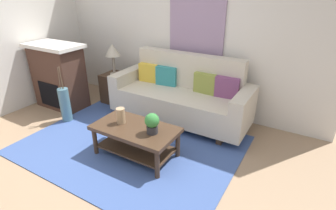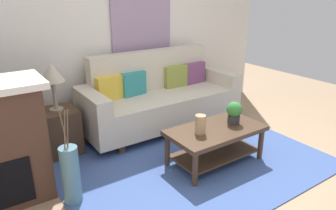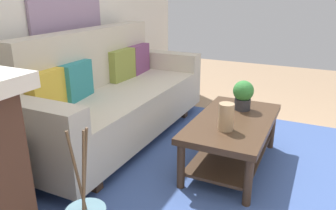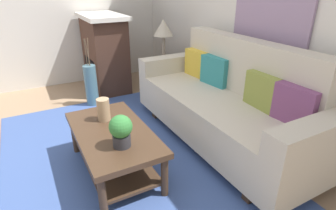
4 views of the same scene
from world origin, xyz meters
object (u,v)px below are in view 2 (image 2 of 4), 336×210
(potted_plant_tabletop, at_px, (234,112))
(throw_pillow_plum, at_px, (194,73))
(couch, at_px, (160,99))
(table_lamp, at_px, (52,74))
(coffee_table, at_px, (215,138))
(tabletop_vase, at_px, (200,124))
(framed_painting, at_px, (142,24))
(throw_pillow_mustard, at_px, (109,88))
(throw_pillow_teal, at_px, (133,84))
(floor_vase, at_px, (71,175))
(side_table, at_px, (59,132))
(throw_pillow_olive, at_px, (175,76))

(potted_plant_tabletop, bearing_deg, throw_pillow_plum, 70.44)
(couch, xyz_separation_m, table_lamp, (-1.43, 0.03, 0.56))
(coffee_table, distance_m, table_lamp, 1.98)
(coffee_table, bearing_deg, table_lamp, 138.62)
(couch, bearing_deg, tabletop_vase, -102.31)
(framed_painting, bearing_deg, couch, -90.00)
(throw_pillow_mustard, height_order, tabletop_vase, throw_pillow_mustard)
(couch, xyz_separation_m, coffee_table, (-0.03, -1.20, -0.12))
(throw_pillow_teal, bearing_deg, throw_pillow_mustard, 180.00)
(throw_pillow_teal, bearing_deg, throw_pillow_plum, 0.00)
(potted_plant_tabletop, distance_m, floor_vase, 1.89)
(side_table, bearing_deg, throw_pillow_olive, 3.07)
(throw_pillow_plum, height_order, framed_painting, framed_painting)
(throw_pillow_olive, relative_size, framed_painting, 0.38)
(tabletop_vase, height_order, framed_painting, framed_painting)
(floor_vase, bearing_deg, side_table, 79.34)
(potted_plant_tabletop, bearing_deg, floor_vase, 173.61)
(potted_plant_tabletop, bearing_deg, throw_pillow_teal, 113.81)
(table_lamp, bearing_deg, side_table, 0.00)
(side_table, bearing_deg, tabletop_vase, -46.48)
(throw_pillow_mustard, relative_size, potted_plant_tabletop, 1.37)
(couch, xyz_separation_m, floor_vase, (-1.63, -1.00, -0.14))
(throw_pillow_mustard, height_order, throw_pillow_plum, same)
(throw_pillow_olive, xyz_separation_m, potted_plant_tabletop, (-0.12, -1.33, -0.11))
(throw_pillow_teal, xyz_separation_m, throw_pillow_olive, (0.71, 0.00, 0.00))
(throw_pillow_teal, xyz_separation_m, framed_painting, (0.35, 0.34, 0.74))
(throw_pillow_mustard, xyz_separation_m, side_table, (-0.72, -0.10, -0.40))
(throw_pillow_plum, relative_size, tabletop_vase, 1.72)
(couch, distance_m, tabletop_vase, 1.24)
(coffee_table, distance_m, side_table, 1.87)
(throw_pillow_teal, xyz_separation_m, floor_vase, (-1.27, -1.13, -0.39))
(throw_pillow_mustard, bearing_deg, coffee_table, -63.05)
(tabletop_vase, bearing_deg, throw_pillow_olive, 65.09)
(table_lamp, distance_m, framed_painting, 1.56)
(throw_pillow_plum, distance_m, side_table, 2.18)
(couch, height_order, framed_painting, framed_painting)
(tabletop_vase, relative_size, floor_vase, 0.36)
(tabletop_vase, xyz_separation_m, potted_plant_tabletop, (0.50, -0.01, 0.04))
(throw_pillow_teal, xyz_separation_m, tabletop_vase, (0.09, -1.33, -0.15))
(couch, bearing_deg, side_table, 178.82)
(throw_pillow_mustard, height_order, throw_pillow_olive, same)
(throw_pillow_teal, xyz_separation_m, side_table, (-1.08, -0.10, -0.40))
(coffee_table, distance_m, framed_painting, 2.00)
(side_table, distance_m, floor_vase, 1.05)
(coffee_table, bearing_deg, throw_pillow_mustard, 116.95)
(coffee_table, relative_size, tabletop_vase, 5.27)
(couch, distance_m, floor_vase, 1.91)
(tabletop_vase, distance_m, table_lamp, 1.76)
(throw_pillow_plum, xyz_separation_m, floor_vase, (-2.33, -1.13, -0.39))
(floor_vase, bearing_deg, potted_plant_tabletop, -6.39)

